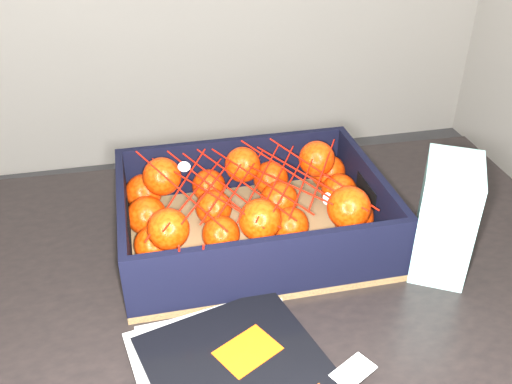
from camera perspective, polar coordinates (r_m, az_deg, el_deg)
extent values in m
cube|color=black|center=(0.86, -3.11, -10.92)|extent=(1.22, 0.83, 0.04)
cylinder|color=black|center=(1.51, 16.07, -8.83)|extent=(0.06, 0.06, 0.71)
cube|color=#D9470B|center=(0.74, -0.84, -15.70)|extent=(0.09, 0.08, 0.00)
cube|color=white|center=(0.73, 9.80, -17.38)|extent=(0.06, 0.05, 0.00)
cube|color=olive|center=(0.95, -0.40, -4.37)|extent=(0.42, 0.31, 0.01)
cube|color=black|center=(1.04, -2.17, 2.67)|extent=(0.42, 0.01, 0.11)
cube|color=black|center=(0.80, 1.90, -7.84)|extent=(0.42, 0.01, 0.11)
cube|color=black|center=(0.90, -13.09, -3.43)|extent=(0.01, 0.29, 0.11)
cube|color=black|center=(0.97, 11.34, -0.39)|extent=(0.01, 0.29, 0.11)
sphere|color=red|center=(0.82, -10.04, -8.40)|extent=(0.06, 0.06, 0.06)
sphere|color=red|center=(0.88, -10.31, -5.26)|extent=(0.06, 0.06, 0.06)
sphere|color=red|center=(0.94, -10.95, -2.38)|extent=(0.07, 0.07, 0.07)
sphere|color=red|center=(1.00, -11.25, -0.02)|extent=(0.06, 0.06, 0.06)
sphere|color=red|center=(0.83, -2.56, -7.23)|extent=(0.07, 0.07, 0.07)
sphere|color=red|center=(0.89, -3.55, -4.30)|extent=(0.06, 0.06, 0.06)
sphere|color=red|center=(0.95, -4.28, -1.61)|extent=(0.06, 0.06, 0.06)
sphere|color=red|center=(1.01, -4.79, 0.63)|extent=(0.06, 0.06, 0.06)
sphere|color=red|center=(0.85, 4.80, -6.25)|extent=(0.07, 0.07, 0.07)
sphere|color=red|center=(0.90, 3.50, -3.39)|extent=(0.06, 0.06, 0.06)
sphere|color=red|center=(0.96, 2.34, -0.81)|extent=(0.07, 0.07, 0.07)
sphere|color=red|center=(1.02, 1.50, 1.35)|extent=(0.06, 0.06, 0.06)
sphere|color=red|center=(0.89, 11.85, -5.03)|extent=(0.06, 0.06, 0.06)
sphere|color=red|center=(0.93, 9.80, -2.53)|extent=(0.07, 0.07, 0.07)
sphere|color=red|center=(1.00, 8.37, 0.05)|extent=(0.06, 0.06, 0.06)
sphere|color=red|center=(1.05, 7.26, 2.02)|extent=(0.06, 0.06, 0.06)
sphere|color=red|center=(0.82, -8.82, -3.74)|extent=(0.06, 0.06, 0.06)
sphere|color=red|center=(0.95, -9.46, 1.55)|extent=(0.06, 0.06, 0.06)
sphere|color=red|center=(0.83, 0.41, -2.84)|extent=(0.06, 0.06, 0.06)
sphere|color=red|center=(0.97, -1.36, 2.77)|extent=(0.06, 0.06, 0.06)
sphere|color=red|center=(0.87, 9.35, -1.57)|extent=(0.07, 0.07, 0.07)
sphere|color=red|center=(0.99, 6.15, 3.34)|extent=(0.06, 0.06, 0.06)
cylinder|color=#BB1207|center=(0.87, -7.86, 0.38)|extent=(0.12, 0.22, 0.03)
cylinder|color=#BB1207|center=(0.88, -6.25, 0.82)|extent=(0.12, 0.22, 0.02)
cylinder|color=#BB1207|center=(0.87, -4.47, 0.54)|extent=(0.12, 0.22, 0.03)
cylinder|color=#BB1207|center=(0.88, -2.84, 0.42)|extent=(0.12, 0.22, 0.02)
cylinder|color=#BB1207|center=(0.89, -1.33, 0.98)|extent=(0.12, 0.22, 0.02)
cylinder|color=#BB1207|center=(0.90, 0.28, 1.30)|extent=(0.12, 0.22, 0.01)
cylinder|color=#BB1207|center=(0.90, 1.96, 1.38)|extent=(0.12, 0.22, 0.03)
cylinder|color=#BB1207|center=(0.90, 3.47, 2.00)|extent=(0.12, 0.22, 0.02)
cylinder|color=#BB1207|center=(0.90, 5.27, 1.58)|extent=(0.12, 0.22, 0.01)
cylinder|color=#BB1207|center=(0.92, 6.52, 2.02)|extent=(0.12, 0.22, 0.03)
cylinder|color=#BB1207|center=(0.88, -7.85, 0.12)|extent=(0.12, 0.22, 0.02)
cylinder|color=#BB1207|center=(0.87, -6.12, 0.13)|extent=(0.12, 0.22, 0.02)
cylinder|color=#BB1207|center=(0.87, -4.47, 0.69)|extent=(0.12, 0.22, 0.03)
cylinder|color=#BB1207|center=(0.88, -2.85, 0.83)|extent=(0.12, 0.22, 0.02)
cylinder|color=#BB1207|center=(0.89, -1.32, 1.23)|extent=(0.12, 0.22, 0.03)
cylinder|color=#BB1207|center=(0.88, 0.43, 1.26)|extent=(0.12, 0.22, 0.01)
cylinder|color=#BB1207|center=(0.89, 2.09, 1.21)|extent=(0.12, 0.22, 0.01)
cylinder|color=#BB1207|center=(0.90, 3.63, 1.36)|extent=(0.12, 0.22, 0.04)
cylinder|color=#BB1207|center=(0.91, 5.04, 1.57)|extent=(0.12, 0.22, 0.00)
cylinder|color=#BB1207|center=(0.91, 6.74, 2.04)|extent=(0.12, 0.22, 0.01)
cylinder|color=#BB1207|center=(0.78, -7.68, -7.18)|extent=(0.00, 0.03, 0.09)
cylinder|color=#BB1207|center=(0.78, -5.47, -6.91)|extent=(0.01, 0.04, 0.08)
cube|color=white|center=(0.89, 18.57, -2.43)|extent=(0.13, 0.14, 0.18)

